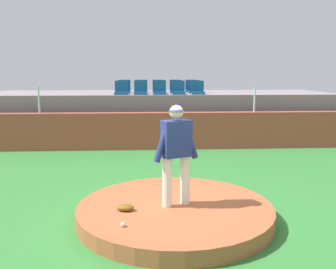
{
  "coord_description": "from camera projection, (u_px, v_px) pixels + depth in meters",
  "views": [
    {
      "loc": [
        -0.48,
        -6.19,
        2.59
      ],
      "look_at": [
        0.0,
        2.15,
        1.17
      ],
      "focal_mm": 39.18,
      "sensor_mm": 36.0,
      "label": 1
    }
  ],
  "objects": [
    {
      "name": "stadium_chair_3",
      "position": [
        178.0,
        90.0,
        13.57
      ],
      "size": [
        0.48,
        0.44,
        0.5
      ],
      "rotation": [
        0.0,
        0.0,
        3.14
      ],
      "color": "#155081",
      "rests_on": "bleacher_platform"
    },
    {
      "name": "stadium_chair_11",
      "position": [
        142.0,
        88.0,
        15.28
      ],
      "size": [
        0.48,
        0.44,
        0.5
      ],
      "rotation": [
        0.0,
        0.0,
        3.14
      ],
      "color": "#155081",
      "rests_on": "bleacher_platform"
    },
    {
      "name": "stadium_chair_4",
      "position": [
        198.0,
        90.0,
        13.6
      ],
      "size": [
        0.48,
        0.44,
        0.5
      ],
      "rotation": [
        0.0,
        0.0,
        3.14
      ],
      "color": "#155081",
      "rests_on": "bleacher_platform"
    },
    {
      "name": "bleacher_platform",
      "position": [
        159.0,
        114.0,
        15.11
      ],
      "size": [
        13.71,
        3.93,
        1.79
      ],
      "primitive_type": "cube",
      "color": "gray",
      "rests_on": "ground_plane"
    },
    {
      "name": "pitchers_mound",
      "position": [
        175.0,
        212.0,
        6.53
      ],
      "size": [
        3.47,
        3.47,
        0.27
      ],
      "primitive_type": "cylinder",
      "color": "#A95A35",
      "rests_on": "ground_plane"
    },
    {
      "name": "stadium_chair_13",
      "position": [
        176.0,
        88.0,
        15.31
      ],
      "size": [
        0.48,
        0.44,
        0.5
      ],
      "rotation": [
        0.0,
        0.0,
        3.14
      ],
      "color": "#155081",
      "rests_on": "bleacher_platform"
    },
    {
      "name": "stadium_chair_8",
      "position": [
        176.0,
        89.0,
        14.43
      ],
      "size": [
        0.48,
        0.44,
        0.5
      ],
      "rotation": [
        0.0,
        0.0,
        3.14
      ],
      "color": "#155081",
      "rests_on": "bleacher_platform"
    },
    {
      "name": "stadium_chair_12",
      "position": [
        158.0,
        88.0,
        15.32
      ],
      "size": [
        0.48,
        0.44,
        0.5
      ],
      "rotation": [
        0.0,
        0.0,
        3.14
      ],
      "color": "#155081",
      "rests_on": "bleacher_platform"
    },
    {
      "name": "stadium_chair_2",
      "position": [
        160.0,
        90.0,
        13.52
      ],
      "size": [
        0.48,
        0.44,
        0.5
      ],
      "rotation": [
        0.0,
        0.0,
        3.14
      ],
      "color": "#155081",
      "rests_on": "bleacher_platform"
    },
    {
      "name": "stadium_chair_6",
      "position": [
        141.0,
        89.0,
        14.36
      ],
      "size": [
        0.48,
        0.44,
        0.5
      ],
      "rotation": [
        0.0,
        0.0,
        3.14
      ],
      "color": "#155081",
      "rests_on": "bleacher_platform"
    },
    {
      "name": "brick_barrier",
      "position": [
        161.0,
        131.0,
        12.51
      ],
      "size": [
        15.92,
        0.4,
        1.25
      ],
      "primitive_type": "cube",
      "color": "#A74937",
      "rests_on": "ground_plane"
    },
    {
      "name": "pitcher",
      "position": [
        176.0,
        147.0,
        6.33
      ],
      "size": [
        0.84,
        0.44,
        1.8
      ],
      "rotation": [
        0.0,
        0.0,
        0.4
      ],
      "color": "white",
      "rests_on": "pitchers_mound"
    },
    {
      "name": "fence_post_left",
      "position": [
        39.0,
        100.0,
        12.1
      ],
      "size": [
        0.06,
        0.06,
        0.89
      ],
      "primitive_type": "cylinder",
      "color": "silver",
      "rests_on": "brick_barrier"
    },
    {
      "name": "stadium_chair_10",
      "position": [
        125.0,
        88.0,
        15.22
      ],
      "size": [
        0.48,
        0.44,
        0.5
      ],
      "rotation": [
        0.0,
        0.0,
        3.14
      ],
      "color": "#155081",
      "rests_on": "bleacher_platform"
    },
    {
      "name": "stadium_chair_0",
      "position": [
        121.0,
        90.0,
        13.43
      ],
      "size": [
        0.48,
        0.44,
        0.5
      ],
      "rotation": [
        0.0,
        0.0,
        3.14
      ],
      "color": "#155081",
      "rests_on": "bleacher_platform"
    },
    {
      "name": "baseball",
      "position": [
        123.0,
        224.0,
        5.57
      ],
      "size": [
        0.07,
        0.07,
        0.07
      ],
      "primitive_type": "sphere",
      "color": "white",
      "rests_on": "pitchers_mound"
    },
    {
      "name": "stadium_chair_9",
      "position": [
        194.0,
        89.0,
        14.5
      ],
      "size": [
        0.48,
        0.44,
        0.5
      ],
      "rotation": [
        0.0,
        0.0,
        3.14
      ],
      "color": "#155081",
      "rests_on": "bleacher_platform"
    },
    {
      "name": "ground_plane",
      "position": [
        175.0,
        219.0,
        6.55
      ],
      "size": [
        60.0,
        60.0,
        0.0
      ],
      "primitive_type": "plane",
      "color": "#347F35"
    },
    {
      "name": "stadium_chair_7",
      "position": [
        160.0,
        89.0,
        14.39
      ],
      "size": [
        0.48,
        0.44,
        0.5
      ],
      "rotation": [
        0.0,
        0.0,
        3.14
      ],
      "color": "#155081",
      "rests_on": "bleacher_platform"
    },
    {
      "name": "fielding_glove",
      "position": [
        125.0,
        207.0,
        6.22
      ],
      "size": [
        0.33,
        0.25,
        0.11
      ],
      "primitive_type": "ellipsoid",
      "rotation": [
        0.0,
        0.0,
        2.96
      ],
      "color": "brown",
      "rests_on": "pitchers_mound"
    },
    {
      "name": "stadium_chair_1",
      "position": [
        141.0,
        90.0,
        13.47
      ],
      "size": [
        0.48,
        0.44,
        0.5
      ],
      "rotation": [
        0.0,
        0.0,
        3.14
      ],
      "color": "#155081",
      "rests_on": "bleacher_platform"
    },
    {
      "name": "stadium_chair_14",
      "position": [
        191.0,
        88.0,
        15.38
      ],
      "size": [
        0.48,
        0.44,
        0.5
      ],
      "rotation": [
        0.0,
        0.0,
        3.14
      ],
      "color": "#155081",
      "rests_on": "bleacher_platform"
    },
    {
      "name": "fence_post_right",
      "position": [
        255.0,
        99.0,
        12.51
      ],
      "size": [
        0.06,
        0.06,
        0.89
      ],
      "primitive_type": "cylinder",
      "color": "silver",
      "rests_on": "brick_barrier"
    },
    {
      "name": "stadium_chair_5",
      "position": [
        123.0,
        89.0,
        14.31
      ],
      "size": [
        0.48,
        0.44,
        0.5
      ],
      "rotation": [
        0.0,
        0.0,
        3.14
      ],
      "color": "#155081",
      "rests_on": "bleacher_platform"
    }
  ]
}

